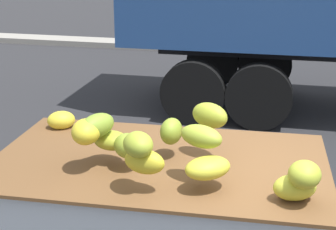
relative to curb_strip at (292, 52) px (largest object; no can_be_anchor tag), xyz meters
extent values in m
cube|color=gray|center=(0.00, 0.00, 0.00)|extent=(80.00, 0.80, 0.16)
cube|color=silver|center=(-1.11, -10.10, 0.50)|extent=(2.93, 1.81, 0.08)
cube|color=silver|center=(-1.15, -9.30, 0.76)|extent=(2.84, 0.20, 0.44)
cube|color=silver|center=(0.29, -10.03, 0.76)|extent=(0.14, 1.66, 0.44)
cube|color=silver|center=(-2.50, -10.18, 0.76)|extent=(0.14, 1.66, 0.44)
cube|color=#B21914|center=(-1.15, -9.27, 0.72)|extent=(2.72, 0.16, 0.07)
cube|color=brown|center=(-1.11, -10.10, 0.99)|extent=(3.05, 1.93, 0.03)
ellipsoid|color=#A4AD30|center=(0.13, -10.64, 1.25)|extent=(0.27, 0.30, 0.20)
ellipsoid|color=#93A32D|center=(-1.10, -10.72, 1.39)|extent=(0.34, 0.36, 0.19)
ellipsoid|color=yellow|center=(-1.63, -10.46, 1.35)|extent=(0.29, 0.34, 0.21)
ellipsoid|color=#96A730|center=(-0.67, -10.42, 1.39)|extent=(0.43, 0.35, 0.18)
ellipsoid|color=yellow|center=(-2.30, -9.54, 1.08)|extent=(0.37, 0.35, 0.19)
ellipsoid|color=olive|center=(-1.57, -10.37, 1.38)|extent=(0.32, 0.42, 0.20)
ellipsoid|color=#8BA331|center=(-1.31, -10.35, 1.22)|extent=(0.35, 0.35, 0.21)
ellipsoid|color=#97A22B|center=(-0.69, -9.90, 1.39)|extent=(0.41, 0.36, 0.22)
ellipsoid|color=gold|center=(-1.06, -10.70, 1.25)|extent=(0.36, 0.24, 0.19)
ellipsoid|color=olive|center=(-1.02, -10.01, 1.25)|extent=(0.21, 0.28, 0.24)
ellipsoid|color=gold|center=(-0.59, -10.57, 1.19)|extent=(0.45, 0.44, 0.17)
ellipsoid|color=gold|center=(0.07, -10.59, 1.11)|extent=(0.39, 0.32, 0.20)
ellipsoid|color=#A0A82C|center=(-1.49, -10.25, 1.21)|extent=(0.37, 0.31, 0.16)
cylinder|color=black|center=(-1.48, -9.32, 0.24)|extent=(0.65, 0.23, 0.64)
cylinder|color=black|center=(-0.53, -3.68, 0.46)|extent=(1.09, 0.32, 1.08)
cylinder|color=black|center=(-0.49, -6.08, 0.46)|extent=(1.09, 0.32, 1.08)
cylinder|color=black|center=(-1.61, -3.70, 0.46)|extent=(1.09, 0.32, 1.08)
cylinder|color=black|center=(-1.57, -6.10, 0.46)|extent=(1.09, 0.32, 1.08)
camera|label=1|loc=(-0.03, -14.16, 2.85)|focal=54.89mm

